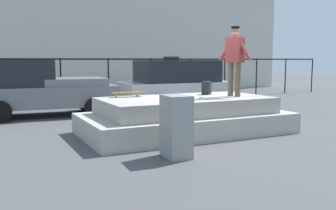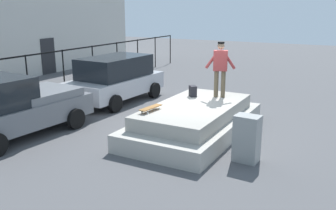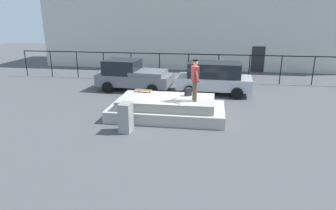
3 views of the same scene
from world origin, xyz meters
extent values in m
plane|color=#4C4C4F|center=(0.00, 0.00, 0.00)|extent=(60.00, 60.00, 0.00)
cube|color=#ADA89E|center=(-0.33, -0.36, 0.25)|extent=(5.09, 2.61, 0.50)
cube|color=#A09B91|center=(-0.33, -0.36, 0.69)|extent=(4.18, 2.14, 0.39)
cylinder|color=brown|center=(0.88, -0.55, 1.32)|extent=(0.14, 0.14, 0.86)
cylinder|color=brown|center=(0.95, -0.75, 1.32)|extent=(0.14, 0.14, 0.86)
cube|color=maroon|center=(0.91, -0.65, 2.06)|extent=(0.36, 0.49, 0.64)
cylinder|color=maroon|center=(0.83, -0.40, 2.08)|extent=(0.22, 0.43, 0.56)
cylinder|color=maroon|center=(0.99, -0.90, 2.08)|extent=(0.22, 0.43, 0.56)
sphere|color=tan|center=(0.91, -0.65, 2.52)|extent=(0.22, 0.22, 0.22)
cylinder|color=black|center=(0.91, -0.65, 2.62)|extent=(0.26, 0.26, 0.05)
cube|color=brown|center=(-1.57, 0.42, 1.00)|extent=(0.84, 0.29, 0.02)
cylinder|color=silver|center=(-1.83, 0.55, 0.92)|extent=(0.06, 0.04, 0.06)
cylinder|color=silver|center=(-1.85, 0.35, 0.92)|extent=(0.06, 0.04, 0.06)
cylinder|color=silver|center=(-1.29, 0.49, 0.92)|extent=(0.06, 0.04, 0.06)
cylinder|color=silver|center=(-1.32, 0.29, 0.92)|extent=(0.06, 0.04, 0.06)
cube|color=black|center=(0.58, 0.13, 1.07)|extent=(0.34, 0.33, 0.35)
cube|color=slate|center=(-2.99, 4.15, 0.65)|extent=(4.53, 2.22, 0.66)
cube|color=slate|center=(-2.12, 4.08, 1.10)|extent=(2.11, 1.94, 0.24)
cylinder|color=black|center=(-1.56, 5.00, 0.32)|extent=(0.66, 0.27, 0.64)
cylinder|color=black|center=(-1.71, 3.09, 0.32)|extent=(0.66, 0.27, 0.64)
cube|color=#B7B7BC|center=(1.73, 4.06, 0.66)|extent=(4.27, 2.13, 0.67)
cube|color=black|center=(1.73, 4.06, 1.40)|extent=(3.00, 1.84, 0.81)
cylinder|color=black|center=(0.48, 5.11, 0.32)|extent=(0.65, 0.25, 0.64)
cylinder|color=black|center=(0.39, 3.13, 0.32)|extent=(0.65, 0.25, 0.64)
cylinder|color=black|center=(3.07, 4.99, 0.32)|extent=(0.65, 0.25, 0.64)
cylinder|color=black|center=(2.99, 3.01, 0.32)|extent=(0.65, 0.25, 0.64)
cube|color=gray|center=(-1.64, -2.35, 0.58)|extent=(0.47, 0.62, 1.17)
cylinder|color=black|center=(0.00, 7.08, 0.94)|extent=(0.06, 0.06, 1.89)
cylinder|color=black|center=(2.00, 7.08, 0.94)|extent=(0.06, 0.06, 1.89)
cylinder|color=black|center=(4.00, 7.08, 0.94)|extent=(0.06, 0.06, 1.89)
cylinder|color=black|center=(6.00, 7.08, 0.94)|extent=(0.06, 0.06, 1.89)
cylinder|color=black|center=(8.00, 7.08, 0.94)|extent=(0.06, 0.06, 1.89)
cylinder|color=black|center=(10.00, 7.08, 0.94)|extent=(0.06, 0.06, 1.89)
cylinder|color=black|center=(12.00, 7.08, 0.94)|extent=(0.06, 0.06, 1.89)
cube|color=black|center=(0.00, 7.08, 1.85)|extent=(24.00, 0.04, 0.06)
cube|color=#262628|center=(5.10, 11.22, 1.00)|extent=(1.00, 0.06, 2.00)
camera|label=1|loc=(-4.82, -8.45, 1.82)|focal=40.05mm
camera|label=2|loc=(-10.03, -4.72, 3.69)|focal=39.59mm
camera|label=3|loc=(1.62, -12.84, 4.48)|focal=31.70mm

